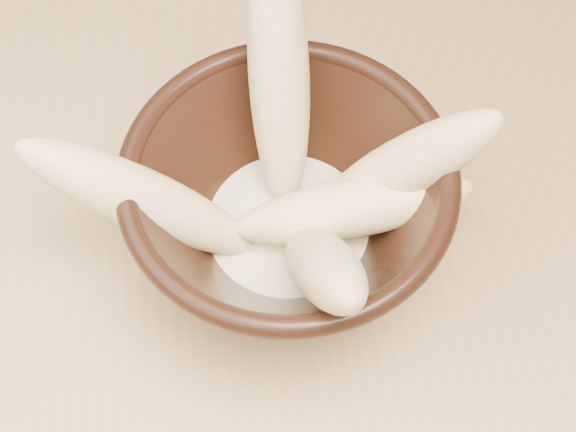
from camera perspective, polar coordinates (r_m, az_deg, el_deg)
The scene contains 8 objects.
table at distance 0.63m, azimuth -14.25°, elevation -10.56°, with size 1.20×0.80×0.75m.
bowl at distance 0.50m, azimuth 0.00°, elevation 0.52°, with size 0.20×0.20×0.11m.
milk_puddle at distance 0.52m, azimuth 0.00°, elevation -0.93°, with size 0.11×0.11×0.02m, color beige.
banana_upright at distance 0.49m, azimuth -0.63°, elevation 9.73°, with size 0.04×0.04×0.18m, color #FBE094.
banana_left at distance 0.48m, azimuth -10.30°, elevation 1.16°, with size 0.04×0.04×0.16m, color #FBE094.
banana_right at distance 0.49m, azimuth 8.20°, elevation 3.39°, with size 0.04×0.04×0.14m, color #FBE094.
banana_across at distance 0.49m, azimuth 4.61°, elevation 0.57°, with size 0.04×0.04×0.15m, color #FBE094.
banana_front at distance 0.45m, azimuth 2.51°, elevation -3.64°, with size 0.04×0.04×0.14m, color #FBE094.
Camera 1 is at (0.12, -0.21, 1.25)m, focal length 50.00 mm.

